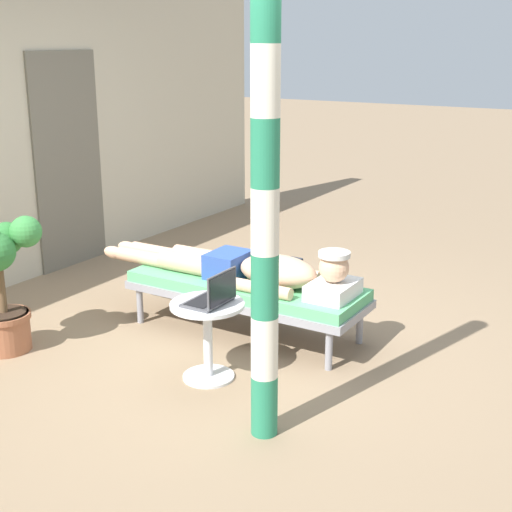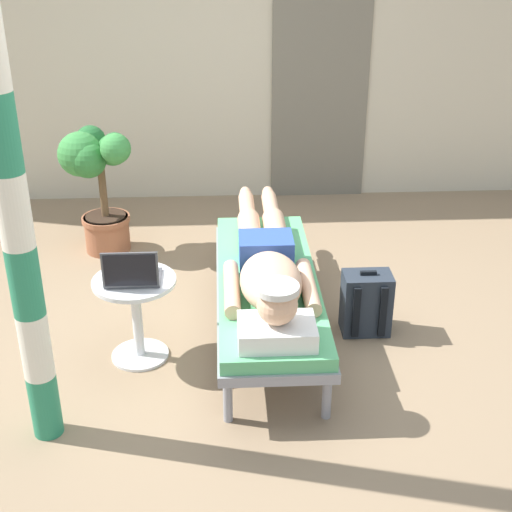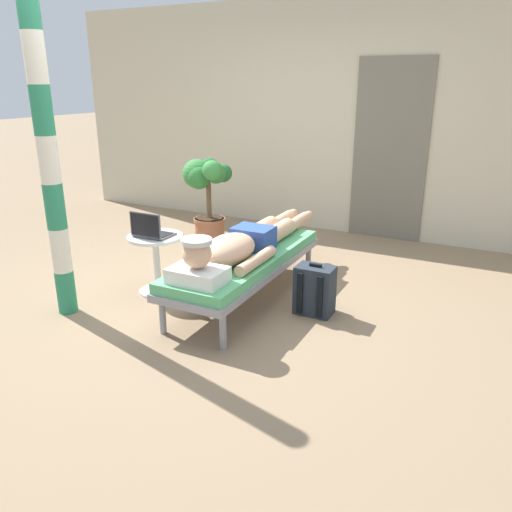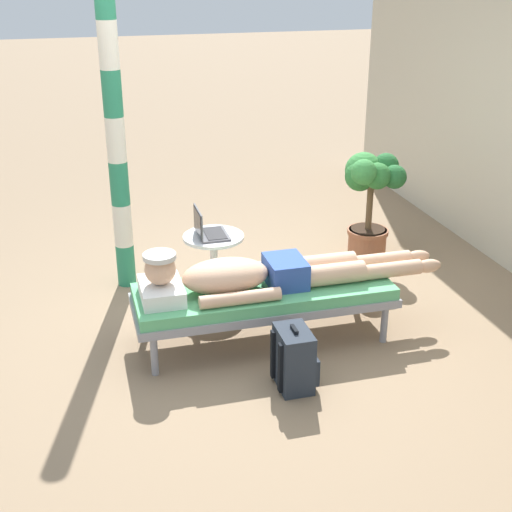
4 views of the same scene
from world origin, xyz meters
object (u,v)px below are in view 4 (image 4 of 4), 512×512
Objects in this scene: backpack at (294,359)px; potted_plant at (369,192)px; side_table at (214,255)px; laptop at (207,229)px; porch_post at (116,139)px; lounge_chair at (264,296)px; person_reclining at (258,274)px.

potted_plant reaches higher than backpack.
side_table is 1.69× the size of laptop.
porch_post is (-1.80, -0.88, 1.04)m from backpack.
person_reclining reaches higher than lounge_chair.
laptop is (-0.78, -0.24, 0.24)m from lounge_chair.
side_table is at bearing 58.56° from porch_post.
lounge_chair is 4.32× the size of backpack.
lounge_chair is 0.74× the size of porch_post.
backpack is at bearing 2.38° from lounge_chair.
laptop is at bearing -162.51° from lounge_chair.
potted_plant is (-0.41, 1.49, 0.26)m from side_table.
backpack is 0.17× the size of porch_post.
backpack is 0.44× the size of potted_plant.
person_reclining is at bearing -173.60° from backpack.
backpack is at bearing 8.91° from side_table.
person_reclining is 1.79m from potted_plant.
side_table is 0.21× the size of porch_post.
porch_post is (-1.18, -0.81, 0.71)m from person_reclining.
potted_plant reaches higher than lounge_chair.
person_reclining is 7.00× the size of laptop.
backpack is 2.26m from porch_post.
backpack is (0.62, 0.07, -0.32)m from person_reclining.
laptop is at bearing -169.05° from backpack.
laptop is 0.73× the size of backpack.
laptop is 0.13× the size of porch_post.
potted_plant is (-1.18, 1.34, 0.10)m from person_reclining.
lounge_chair is 1.88× the size of potted_plant.
potted_plant is (-1.18, 1.30, 0.27)m from lounge_chair.
person_reclining is 2.23× the size of potted_plant.
potted_plant is at bearing 132.38° from lounge_chair.
laptop reaches higher than lounge_chair.
side_table is 0.23m from laptop.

